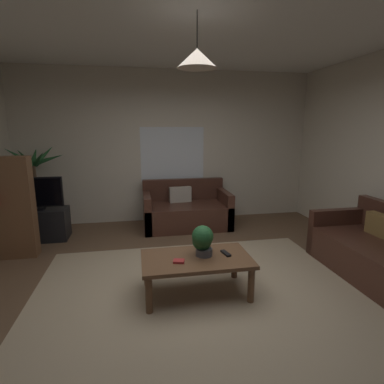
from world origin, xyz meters
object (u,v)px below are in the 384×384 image
(couch_right_side, at_px, (378,253))
(coffee_table, at_px, (196,263))
(tv_stand, at_px, (39,225))
(tv, at_px, (35,193))
(remote_on_table_0, at_px, (226,253))
(bookshelf_corner, at_px, (6,208))
(potted_plant_on_table, at_px, (203,240))
(potted_palm_corner, at_px, (37,190))
(couch_under_window, at_px, (186,212))
(pendant_lamp, at_px, (197,58))
(book_on_table_0, at_px, (179,261))

(couch_right_side, distance_m, coffee_table, 2.26)
(tv_stand, height_order, tv, tv)
(couch_right_side, relative_size, remote_on_table_0, 9.58)
(bookshelf_corner, bearing_deg, tv, 73.59)
(potted_plant_on_table, bearing_deg, coffee_table, -154.71)
(potted_palm_corner, height_order, bookshelf_corner, potted_palm_corner)
(couch_right_side, xyz_separation_m, remote_on_table_0, (-1.93, -0.01, 0.16))
(potted_plant_on_table, xyz_separation_m, tv_stand, (-2.24, 2.02, -0.35))
(couch_right_side, distance_m, potted_palm_corner, 5.16)
(couch_under_window, distance_m, coffee_table, 2.32)
(remote_on_table_0, xyz_separation_m, pendant_lamp, (-0.33, -0.02, 1.97))
(tv_stand, distance_m, pendant_lamp, 3.68)
(remote_on_table_0, bearing_deg, coffee_table, 171.66)
(couch_under_window, height_order, coffee_table, couch_under_window)
(coffee_table, distance_m, bookshelf_corner, 2.76)
(couch_under_window, bearing_deg, book_on_table_0, -101.09)
(coffee_table, relative_size, remote_on_table_0, 7.24)
(tv_stand, distance_m, tv, 0.52)
(pendant_lamp, bearing_deg, tv, 136.76)
(potted_palm_corner, bearing_deg, pendant_lamp, -47.73)
(potted_plant_on_table, distance_m, tv_stand, 3.04)
(couch_under_window, xyz_separation_m, tv_stand, (-2.43, -0.25, -0.02))
(coffee_table, xyz_separation_m, pendant_lamp, (0.00, -0.00, 2.04))
(couch_under_window, height_order, tv_stand, couch_under_window)
(remote_on_table_0, height_order, potted_palm_corner, potted_palm_corner)
(book_on_table_0, relative_size, potted_palm_corner, 0.07)
(couch_right_side, xyz_separation_m, coffee_table, (-2.26, -0.03, 0.08))
(potted_plant_on_table, height_order, pendant_lamp, pendant_lamp)
(bookshelf_corner, xyz_separation_m, pendant_lamp, (2.35, -1.40, 1.69))
(couch_right_side, height_order, potted_palm_corner, potted_palm_corner)
(potted_palm_corner, bearing_deg, book_on_table_0, -51.31)
(couch_under_window, distance_m, couch_right_side, 3.02)
(coffee_table, xyz_separation_m, book_on_table_0, (-0.20, -0.09, 0.07))
(couch_under_window, relative_size, book_on_table_0, 13.52)
(tv, distance_m, pendant_lamp, 3.39)
(coffee_table, bearing_deg, pendant_lamp, -90.00)
(tv, bearing_deg, bookshelf_corner, -106.41)
(potted_plant_on_table, height_order, tv_stand, potted_plant_on_table)
(book_on_table_0, xyz_separation_m, potted_palm_corner, (-2.06, 2.58, 0.31))
(couch_under_window, xyz_separation_m, bookshelf_corner, (-2.62, -0.90, 0.43))
(tv, relative_size, pendant_lamp, 1.68)
(coffee_table, distance_m, potted_plant_on_table, 0.25)
(tv_stand, relative_size, pendant_lamp, 1.81)
(tv_stand, bearing_deg, remote_on_table_0, -39.21)
(book_on_table_0, height_order, pendant_lamp, pendant_lamp)
(couch_right_side, relative_size, book_on_table_0, 13.58)
(potted_plant_on_table, relative_size, potted_palm_corner, 0.23)
(couch_right_side, height_order, coffee_table, couch_right_side)
(book_on_table_0, bearing_deg, tv, 132.80)
(coffee_table, xyz_separation_m, tv_stand, (-2.16, 2.06, -0.11))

